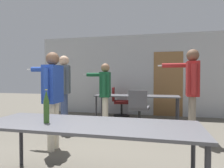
% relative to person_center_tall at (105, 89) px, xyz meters
% --- Properties ---
extents(back_wall, '(6.56, 0.12, 2.64)m').
position_rel_person_center_tall_xyz_m(back_wall, '(0.49, 1.97, 0.36)').
color(back_wall, '#B2B5B7').
rests_on(back_wall, ground_plane).
extents(conference_table_near, '(2.38, 0.81, 0.73)m').
position_rel_person_center_tall_xyz_m(conference_table_near, '(0.54, -2.62, -0.27)').
color(conference_table_near, '#4C4C51').
rests_on(conference_table_near, ground_plane).
extents(conference_table_far, '(2.33, 0.68, 0.73)m').
position_rel_person_center_tall_xyz_m(conference_table_far, '(0.67, 0.95, -0.28)').
color(conference_table_far, '#4C4C51').
rests_on(conference_table_far, ground_plane).
extents(person_center_tall, '(0.77, 0.59, 1.57)m').
position_rel_person_center_tall_xyz_m(person_center_tall, '(0.00, 0.00, 0.00)').
color(person_center_tall, beige).
rests_on(person_center_tall, ground_plane).
extents(person_far_watching, '(0.76, 0.56, 1.66)m').
position_rel_person_center_tall_xyz_m(person_far_watching, '(-0.48, -1.62, 0.07)').
color(person_far_watching, beige).
rests_on(person_far_watching, ground_plane).
extents(person_near_casual, '(0.94, 0.66, 1.75)m').
position_rel_person_center_tall_xyz_m(person_near_casual, '(-0.94, -0.30, 0.10)').
color(person_near_casual, '#3D4C75').
rests_on(person_near_casual, ground_plane).
extents(person_left_plaid, '(0.79, 0.61, 1.78)m').
position_rel_person_center_tall_xyz_m(person_left_plaid, '(1.91, -0.50, 0.15)').
color(person_left_plaid, slate).
rests_on(person_left_plaid, ground_plane).
extents(office_chair_mid_tucked, '(0.52, 0.56, 0.93)m').
position_rel_person_center_tall_xyz_m(office_chair_mid_tucked, '(0.81, 0.18, -0.51)').
color(office_chair_mid_tucked, black).
rests_on(office_chair_mid_tucked, ground_plane).
extents(office_chair_near_pushed, '(0.59, 0.53, 0.91)m').
position_rel_person_center_tall_xyz_m(office_chair_near_pushed, '(0.05, 1.56, -0.53)').
color(office_chair_near_pushed, black).
rests_on(office_chair_near_pushed, ground_plane).
extents(beer_bottle, '(0.06, 0.06, 0.37)m').
position_rel_person_center_tall_xyz_m(beer_bottle, '(0.08, -2.71, -0.05)').
color(beer_bottle, '#2D511E').
rests_on(beer_bottle, conference_table_near).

